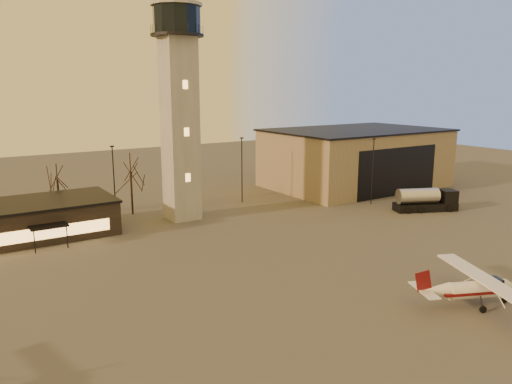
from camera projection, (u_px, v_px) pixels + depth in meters
ground at (327, 292)px, 44.00m from camera, size 220.00×220.00×0.00m
control_tower at (179, 98)px, 65.22m from camera, size 6.80×6.80×32.60m
hangar at (355, 158)px, 89.97m from camera, size 30.60×20.60×10.30m
terminal at (2, 223)px, 58.09m from camera, size 25.40×12.20×4.30m
light_poles at (182, 178)px, 68.58m from camera, size 58.50×12.25×10.14m
tree_row at (60, 175)px, 67.61m from camera, size 37.20×9.20×8.80m
cessna_front at (479, 292)px, 41.14m from camera, size 9.86×11.87×3.39m
fuel_truck at (425, 202)px, 72.53m from camera, size 9.32×6.03×3.36m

